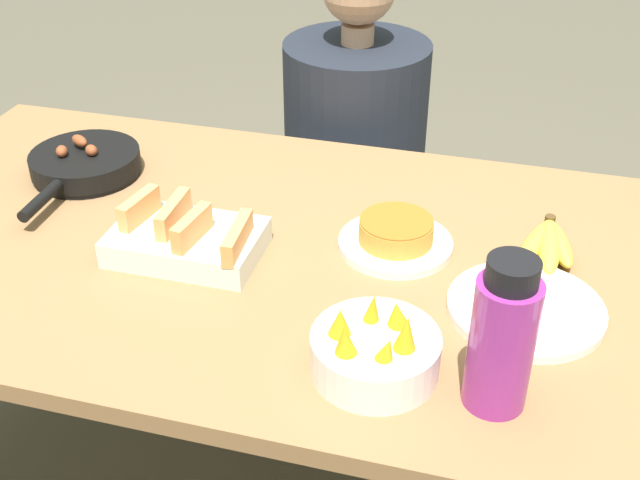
{
  "coord_description": "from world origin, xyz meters",
  "views": [
    {
      "loc": [
        0.32,
        -1.18,
        1.55
      ],
      "look_at": [
        0.0,
        0.0,
        0.75
      ],
      "focal_mm": 45.0,
      "sensor_mm": 36.0,
      "label": 1
    }
  ],
  "objects_px": {
    "skillet": "(85,164)",
    "person_figure": "(353,195)",
    "fruit_bowl_mango": "(375,350)",
    "water_bottle": "(502,338)",
    "frittata_plate_center": "(396,237)",
    "banana_bunch": "(547,244)",
    "melon_tray": "(186,239)",
    "empty_plate_near_front": "(526,309)"
  },
  "relations": [
    {
      "from": "empty_plate_near_front",
      "to": "water_bottle",
      "type": "height_order",
      "value": "water_bottle"
    },
    {
      "from": "melon_tray",
      "to": "frittata_plate_center",
      "type": "distance_m",
      "value": 0.38
    },
    {
      "from": "banana_bunch",
      "to": "melon_tray",
      "type": "height_order",
      "value": "melon_tray"
    },
    {
      "from": "melon_tray",
      "to": "fruit_bowl_mango",
      "type": "relative_size",
      "value": 1.39
    },
    {
      "from": "banana_bunch",
      "to": "empty_plate_near_front",
      "type": "height_order",
      "value": "banana_bunch"
    },
    {
      "from": "fruit_bowl_mango",
      "to": "water_bottle",
      "type": "relative_size",
      "value": 0.8
    },
    {
      "from": "banana_bunch",
      "to": "water_bottle",
      "type": "distance_m",
      "value": 0.43
    },
    {
      "from": "banana_bunch",
      "to": "melon_tray",
      "type": "bearing_deg",
      "value": -164.38
    },
    {
      "from": "water_bottle",
      "to": "frittata_plate_center",
      "type": "bearing_deg",
      "value": 120.68
    },
    {
      "from": "frittata_plate_center",
      "to": "person_figure",
      "type": "height_order",
      "value": "person_figure"
    },
    {
      "from": "skillet",
      "to": "person_figure",
      "type": "bearing_deg",
      "value": 137.86
    },
    {
      "from": "frittata_plate_center",
      "to": "water_bottle",
      "type": "xyz_separation_m",
      "value": [
        0.21,
        -0.36,
        0.09
      ]
    },
    {
      "from": "banana_bunch",
      "to": "skillet",
      "type": "xyz_separation_m",
      "value": [
        -0.97,
        0.05,
        0.01
      ]
    },
    {
      "from": "banana_bunch",
      "to": "water_bottle",
      "type": "relative_size",
      "value": 0.76
    },
    {
      "from": "skillet",
      "to": "frittata_plate_center",
      "type": "height_order",
      "value": "skillet"
    },
    {
      "from": "water_bottle",
      "to": "person_figure",
      "type": "height_order",
      "value": "person_figure"
    },
    {
      "from": "banana_bunch",
      "to": "skillet",
      "type": "relative_size",
      "value": 0.5
    },
    {
      "from": "frittata_plate_center",
      "to": "person_figure",
      "type": "bearing_deg",
      "value": 109.17
    },
    {
      "from": "empty_plate_near_front",
      "to": "person_figure",
      "type": "height_order",
      "value": "person_figure"
    },
    {
      "from": "banana_bunch",
      "to": "melon_tray",
      "type": "xyz_separation_m",
      "value": [
        -0.64,
        -0.18,
        0.01
      ]
    },
    {
      "from": "frittata_plate_center",
      "to": "fruit_bowl_mango",
      "type": "bearing_deg",
      "value": -84.56
    },
    {
      "from": "skillet",
      "to": "water_bottle",
      "type": "distance_m",
      "value": 1.02
    },
    {
      "from": "banana_bunch",
      "to": "empty_plate_near_front",
      "type": "distance_m",
      "value": 0.19
    },
    {
      "from": "frittata_plate_center",
      "to": "fruit_bowl_mango",
      "type": "distance_m",
      "value": 0.34
    },
    {
      "from": "empty_plate_near_front",
      "to": "person_figure",
      "type": "distance_m",
      "value": 0.97
    },
    {
      "from": "empty_plate_near_front",
      "to": "fruit_bowl_mango",
      "type": "bearing_deg",
      "value": -136.16
    },
    {
      "from": "melon_tray",
      "to": "person_figure",
      "type": "bearing_deg",
      "value": 80.05
    },
    {
      "from": "frittata_plate_center",
      "to": "water_bottle",
      "type": "relative_size",
      "value": 0.87
    },
    {
      "from": "banana_bunch",
      "to": "skillet",
      "type": "height_order",
      "value": "skillet"
    },
    {
      "from": "frittata_plate_center",
      "to": "empty_plate_near_front",
      "type": "bearing_deg",
      "value": -29.04
    },
    {
      "from": "water_bottle",
      "to": "melon_tray",
      "type": "bearing_deg",
      "value": 157.86
    },
    {
      "from": "frittata_plate_center",
      "to": "empty_plate_near_front",
      "type": "xyz_separation_m",
      "value": [
        0.25,
        -0.14,
        -0.02
      ]
    },
    {
      "from": "banana_bunch",
      "to": "person_figure",
      "type": "xyz_separation_m",
      "value": [
        -0.5,
        0.6,
        -0.3
      ]
    },
    {
      "from": "melon_tray",
      "to": "frittata_plate_center",
      "type": "relative_size",
      "value": 1.27
    },
    {
      "from": "banana_bunch",
      "to": "fruit_bowl_mango",
      "type": "height_order",
      "value": "fruit_bowl_mango"
    },
    {
      "from": "banana_bunch",
      "to": "melon_tray",
      "type": "distance_m",
      "value": 0.66
    },
    {
      "from": "skillet",
      "to": "person_figure",
      "type": "distance_m",
      "value": 0.79
    },
    {
      "from": "frittata_plate_center",
      "to": "water_bottle",
      "type": "bearing_deg",
      "value": -59.32
    },
    {
      "from": "melon_tray",
      "to": "water_bottle",
      "type": "relative_size",
      "value": 1.11
    },
    {
      "from": "skillet",
      "to": "fruit_bowl_mango",
      "type": "relative_size",
      "value": 1.88
    },
    {
      "from": "frittata_plate_center",
      "to": "water_bottle",
      "type": "distance_m",
      "value": 0.42
    },
    {
      "from": "empty_plate_near_front",
      "to": "melon_tray",
      "type": "bearing_deg",
      "value": 178.64
    }
  ]
}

